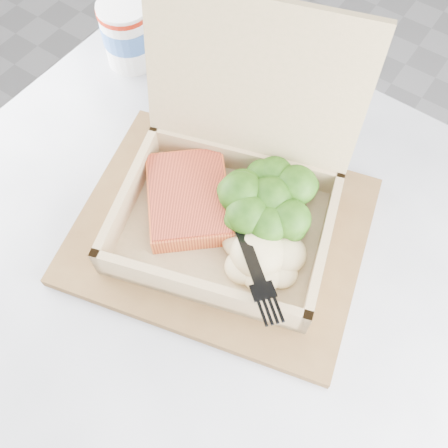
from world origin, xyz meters
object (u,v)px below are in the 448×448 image
Objects in this scene: takeout_container at (233,180)px; paper_cup at (128,32)px; serving_tray at (221,230)px; cafe_table at (200,293)px.

takeout_container reaches higher than paper_cup.
takeout_container is at bearing 100.86° from serving_tray.
takeout_container is 3.17× the size of paper_cup.
cafe_table is at bearing -127.16° from serving_tray.
serving_tray is 3.55× the size of paper_cup.
serving_tray is at bearing 52.84° from cafe_table.
cafe_table is 2.12× the size of serving_tray.
serving_tray is 0.07m from takeout_container.
paper_cup is (-0.28, 0.17, 0.04)m from serving_tray.
paper_cup reaches higher than cafe_table.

